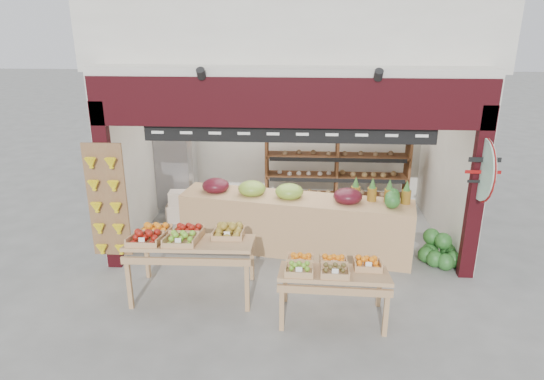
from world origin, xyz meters
The scene contains 11 objects.
ground centered at (0.00, 0.00, 0.00)m, with size 60.00×60.00×0.00m, color slate.
shop_structure centered at (0.00, 1.61, 3.92)m, with size 6.36×5.12×5.40m.
banana_board centered at (-2.73, -1.17, 1.12)m, with size 0.60×0.15×1.80m.
gift_sign centered at (2.75, -1.15, 1.75)m, with size 0.04×0.93×0.92m.
back_shelving centered at (0.91, 1.56, 1.08)m, with size 2.86×0.47×1.78m.
refrigerator centered at (-2.37, 1.58, 0.99)m, with size 0.77×0.77×1.98m, color silver.
cardboard_stack centered at (-1.95, 0.84, 0.23)m, with size 0.96×0.69×0.62m.
mid_counter centered at (0.10, -0.33, 0.52)m, with size 3.92×1.40×1.19m.
display_table_left centered at (-1.42, -1.77, 0.85)m, with size 1.74×0.99×1.08m.
display_table_right centered at (0.58, -2.26, 0.70)m, with size 1.43×0.83×0.92m.
watermelon_pile centered at (2.48, -0.64, 0.19)m, with size 0.71×0.68×0.52m.
Camera 1 is at (0.18, -7.84, 3.76)m, focal length 32.00 mm.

